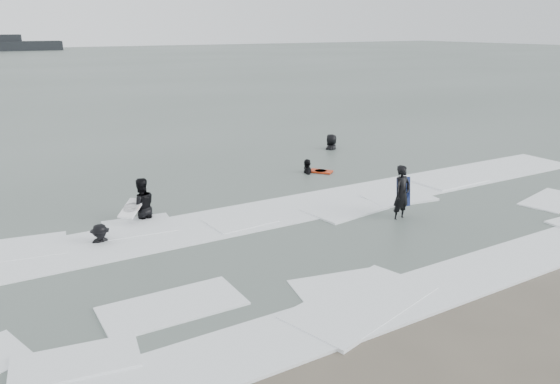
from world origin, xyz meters
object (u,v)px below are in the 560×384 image
surfer_centre (400,220)px  surfer_right_near (307,174)px  surfer_breaker (101,245)px  surfer_wading (143,220)px  surfer_right_far (331,150)px

surfer_centre → surfer_right_near: size_ratio=1.03×
surfer_centre → surfer_breaker: size_ratio=1.24×
surfer_wading → surfer_breaker: 2.21m
surfer_centre → surfer_breaker: 9.26m
surfer_right_near → surfer_breaker: bearing=-42.0°
surfer_wading → surfer_breaker: size_ratio=1.32×
surfer_breaker → surfer_right_far: bearing=24.7°
surfer_wading → surfer_right_far: 12.49m
surfer_right_far → surfer_breaker: bearing=-24.2°
surfer_breaker → surfer_right_far: surfer_right_far is taller
surfer_right_far → surfer_right_near: bearing=-9.7°
surfer_centre → surfer_wading: 8.33m
surfer_right_near → surfer_centre: bearing=22.1°
surfer_breaker → surfer_right_far: size_ratio=0.75×
surfer_centre → surfer_breaker: surfer_centre is taller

